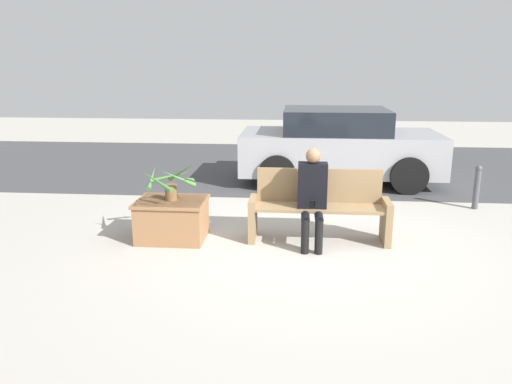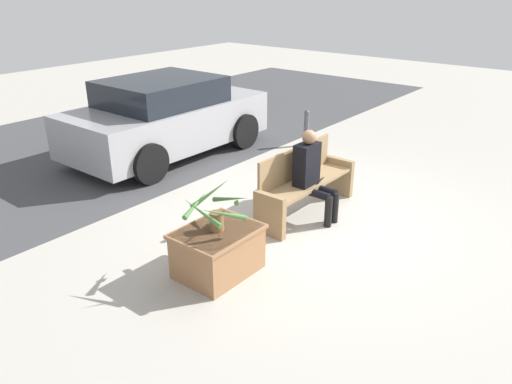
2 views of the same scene
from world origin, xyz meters
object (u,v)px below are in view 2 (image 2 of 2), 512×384
(person_seated, at_px, (312,171))
(bollard_post, at_px, (306,127))
(parked_car, at_px, (166,117))
(potted_plant, at_px, (217,209))
(planter_box, at_px, (218,250))
(bench, at_px, (304,182))

(person_seated, height_order, bollard_post, person_seated)
(parked_car, bearing_deg, potted_plant, -124.46)
(parked_car, xyz_separation_m, bollard_post, (2.14, -1.77, -0.35))
(planter_box, distance_m, parked_car, 4.44)
(person_seated, relative_size, potted_plant, 1.78)
(potted_plant, bearing_deg, bollard_post, 21.88)
(parked_car, bearing_deg, bench, -98.33)
(bench, height_order, planter_box, bench)
(bench, xyz_separation_m, person_seated, (-0.10, -0.18, 0.25))
(person_seated, bearing_deg, parked_car, 80.56)
(bench, bearing_deg, parked_car, 81.67)
(bench, distance_m, parked_car, 3.54)
(planter_box, bearing_deg, bench, 4.44)
(planter_box, xyz_separation_m, parked_car, (2.50, 3.64, 0.44))
(person_seated, bearing_deg, bollard_post, 34.58)
(person_seated, relative_size, planter_box, 1.36)
(planter_box, relative_size, potted_plant, 1.31)
(bench, distance_m, bollard_post, 3.16)
(parked_car, bearing_deg, bollard_post, -39.60)
(potted_plant, height_order, parked_car, parked_car)
(parked_car, distance_m, bollard_post, 2.80)
(bench, xyz_separation_m, parked_car, (0.51, 3.49, 0.27))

